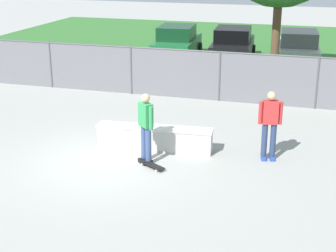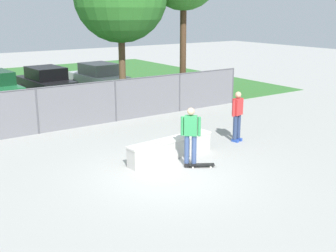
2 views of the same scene
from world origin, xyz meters
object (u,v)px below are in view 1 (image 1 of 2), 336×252
at_px(skateboarder, 146,125).
at_px(bystander, 270,122).
at_px(skateboard, 152,165).
at_px(car_silver, 298,48).
at_px(car_green, 177,42).
at_px(car_black, 233,45).
at_px(concrete_ledge, 155,138).

relative_size(skateboarder, bystander, 1.00).
relative_size(skateboard, bystander, 0.43).
relative_size(car_silver, bystander, 2.38).
bearing_deg(skateboarder, car_silver, 76.61).
xyz_separation_m(skateboard, car_green, (-2.97, 13.01, 0.77)).
bearing_deg(bystander, car_green, 116.02).
bearing_deg(bystander, car_silver, 89.52).
bearing_deg(car_black, bystander, -75.91).
distance_m(skateboard, car_green, 13.37).
bearing_deg(skateboard, bystander, 26.66).
xyz_separation_m(skateboard, car_black, (-0.24, 13.13, 0.77)).
bearing_deg(bystander, concrete_ledge, -176.59).
distance_m(concrete_ledge, car_green, 12.13).
height_order(concrete_ledge, skateboard, concrete_ledge).
bearing_deg(car_silver, concrete_ledge, -104.74).
bearing_deg(car_green, car_black, 2.49).
xyz_separation_m(skateboard, bystander, (2.71, 1.36, 0.94)).
relative_size(skateboard, car_black, 0.18).
distance_m(car_green, car_black, 2.73).
distance_m(car_black, bystander, 12.13).
distance_m(skateboarder, car_green, 13.04).
bearing_deg(car_black, skateboard, -88.95).
height_order(concrete_ledge, bystander, bystander).
bearing_deg(concrete_ledge, car_black, 89.70).
bearing_deg(skateboarder, concrete_ledge, 94.79).
bearing_deg(car_green, skateboarder, -77.84).
distance_m(skateboarder, skateboard, 1.00).
bearing_deg(skateboard, car_green, 102.87).
bearing_deg(skateboard, car_silver, 77.82).
bearing_deg(skateboard, skateboarder, 130.98).
xyz_separation_m(concrete_ledge, car_black, (0.06, 11.94, 0.51)).
distance_m(concrete_ledge, skateboard, 1.25).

